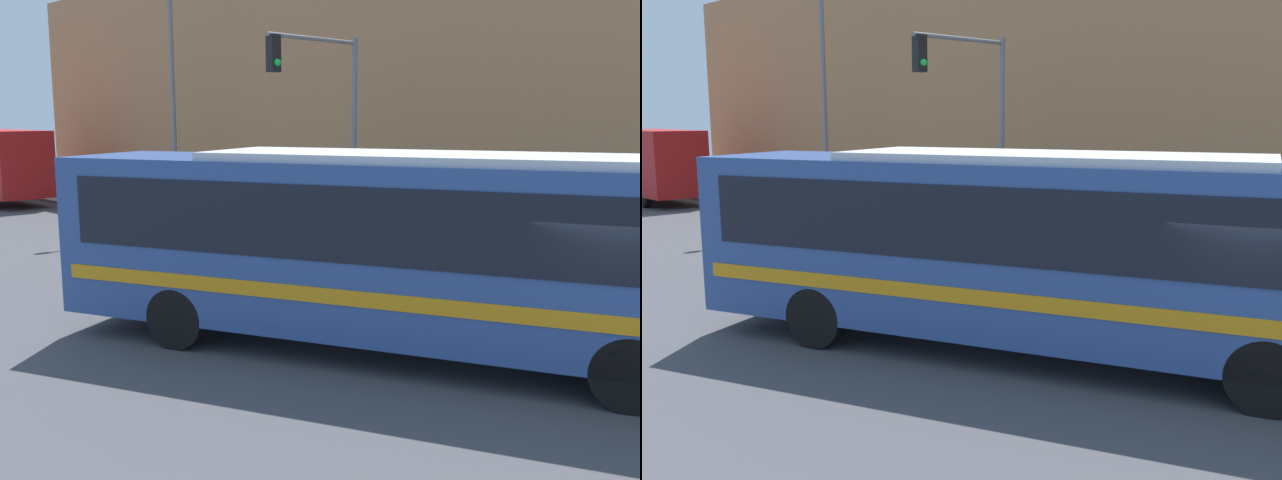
# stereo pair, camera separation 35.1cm
# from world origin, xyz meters

# --- Properties ---
(ground_plane) EXTENTS (120.00, 120.00, 0.00)m
(ground_plane) POSITION_xyz_m (0.00, 0.00, 0.00)
(ground_plane) COLOR #47474C
(sidewalk) EXTENTS (2.79, 70.00, 0.12)m
(sidewalk) POSITION_xyz_m (5.90, 20.00, 0.06)
(sidewalk) COLOR gray
(sidewalk) RESTS_ON ground_plane
(building_facade) EXTENTS (6.00, 30.73, 9.44)m
(building_facade) POSITION_xyz_m (10.29, 16.36, 4.72)
(building_facade) COLOR #B27A4C
(building_facade) RESTS_ON ground_plane
(city_bus) EXTENTS (6.85, 12.02, 3.30)m
(city_bus) POSITION_xyz_m (-0.81, 2.55, 1.91)
(city_bus) COLOR #2D4C8C
(city_bus) RESTS_ON ground_plane
(delivery_truck) EXTENTS (2.31, 8.06, 3.25)m
(delivery_truck) POSITION_xyz_m (2.78, 28.53, 1.75)
(delivery_truck) COLOR #B21919
(delivery_truck) RESTS_ON ground_plane
(fire_hydrant) EXTENTS (0.22, 0.30, 0.77)m
(fire_hydrant) POSITION_xyz_m (5.10, 5.81, 0.51)
(fire_hydrant) COLOR #999999
(fire_hydrant) RESTS_ON sidewalk
(traffic_light_pole) EXTENTS (3.28, 0.35, 5.86)m
(traffic_light_pole) POSITION_xyz_m (4.19, 9.16, 4.11)
(traffic_light_pole) COLOR slate
(traffic_light_pole) RESTS_ON sidewalk
(parking_meter) EXTENTS (0.14, 0.14, 1.27)m
(parking_meter) POSITION_xyz_m (5.10, 8.89, 0.99)
(parking_meter) COLOR slate
(parking_meter) RESTS_ON sidewalk
(street_lamp) EXTENTS (3.10, 0.28, 8.19)m
(street_lamp) POSITION_xyz_m (4.96, 18.10, 4.98)
(street_lamp) COLOR slate
(street_lamp) RESTS_ON sidewalk
(pedestrian_near_corner) EXTENTS (0.34, 0.34, 1.71)m
(pedestrian_near_corner) POSITION_xyz_m (5.50, 3.07, 1.00)
(pedestrian_near_corner) COLOR #23283D
(pedestrian_near_corner) RESTS_ON sidewalk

